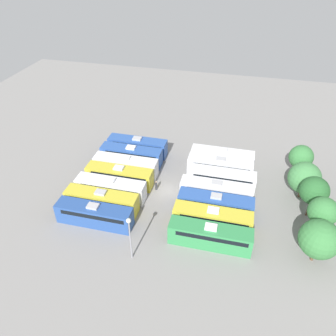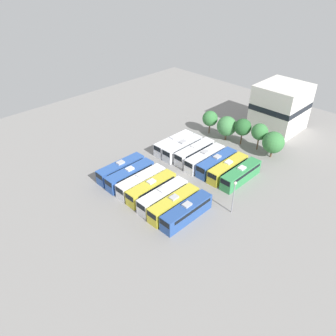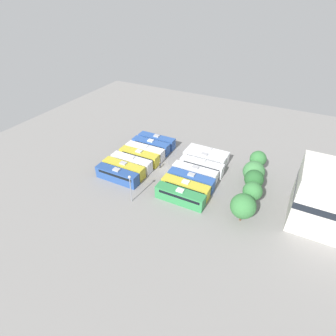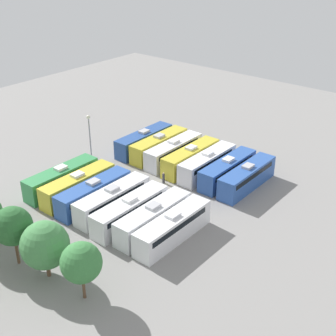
% 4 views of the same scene
% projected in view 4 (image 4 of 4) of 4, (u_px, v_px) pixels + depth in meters
% --- Properties ---
extents(ground_plane, '(115.05, 115.05, 0.00)m').
position_uv_depth(ground_plane, '(155.00, 187.00, 64.87)').
color(ground_plane, gray).
extents(bus_0, '(2.63, 11.16, 3.45)m').
position_uv_depth(bus_0, '(247.00, 177.00, 64.12)').
color(bus_0, '#2D56A8').
rests_on(bus_0, ground_plane).
extents(bus_1, '(2.63, 11.16, 3.45)m').
position_uv_depth(bus_1, '(228.00, 169.00, 66.03)').
color(bus_1, '#2D56A8').
rests_on(bus_1, ground_plane).
extents(bus_2, '(2.63, 11.16, 3.45)m').
position_uv_depth(bus_2, '(207.00, 163.00, 67.87)').
color(bus_2, white).
rests_on(bus_2, ground_plane).
extents(bus_3, '(2.63, 11.16, 3.45)m').
position_uv_depth(bus_3, '(191.00, 157.00, 69.60)').
color(bus_3, gold).
rests_on(bus_3, ground_plane).
extents(bus_4, '(2.63, 11.16, 3.45)m').
position_uv_depth(bus_4, '(174.00, 151.00, 71.66)').
color(bus_4, white).
rests_on(bus_4, ground_plane).
extents(bus_5, '(2.63, 11.16, 3.45)m').
position_uv_depth(bus_5, '(159.00, 145.00, 73.57)').
color(bus_5, gold).
rests_on(bus_5, ground_plane).
extents(bus_6, '(2.63, 11.16, 3.45)m').
position_uv_depth(bus_6, '(144.00, 141.00, 75.19)').
color(bus_6, '#284C93').
rests_on(bus_6, ground_plane).
extents(bus_7, '(2.63, 11.16, 3.45)m').
position_uv_depth(bus_7, '(173.00, 227.00, 53.17)').
color(bus_7, white).
rests_on(bus_7, ground_plane).
extents(bus_8, '(2.63, 11.16, 3.45)m').
position_uv_depth(bus_8, '(153.00, 218.00, 54.91)').
color(bus_8, silver).
rests_on(bus_8, ground_plane).
extents(bus_9, '(2.63, 11.16, 3.45)m').
position_uv_depth(bus_9, '(130.00, 210.00, 56.36)').
color(bus_9, silver).
rests_on(bus_9, ground_plane).
extents(bus_10, '(2.63, 11.16, 3.45)m').
position_uv_depth(bus_10, '(112.00, 200.00, 58.60)').
color(bus_10, silver).
rests_on(bus_10, ground_plane).
extents(bus_11, '(2.63, 11.16, 3.45)m').
position_uv_depth(bus_11, '(94.00, 193.00, 60.15)').
color(bus_11, '#2D56A8').
rests_on(bus_11, ground_plane).
extents(bus_12, '(2.63, 11.16, 3.45)m').
position_uv_depth(bus_12, '(78.00, 185.00, 61.94)').
color(bus_12, gold).
rests_on(bus_12, ground_plane).
extents(bus_13, '(2.63, 11.16, 3.45)m').
position_uv_depth(bus_13, '(62.00, 178.00, 63.71)').
color(bus_13, '#338C4C').
rests_on(bus_13, ground_plane).
extents(worker_person, '(0.36, 0.36, 1.67)m').
position_uv_depth(worker_person, '(164.00, 178.00, 65.69)').
color(worker_person, '#333338').
rests_on(worker_person, ground_plane).
extents(light_pole, '(0.60, 0.60, 6.98)m').
position_uv_depth(light_pole, '(89.00, 129.00, 71.51)').
color(light_pole, gray).
rests_on(light_pole, ground_plane).
extents(tree_0, '(4.00, 4.00, 6.23)m').
position_uv_depth(tree_0, '(81.00, 263.00, 43.45)').
color(tree_0, brown).
rests_on(tree_0, ground_plane).
extents(tree_1, '(4.99, 4.99, 6.33)m').
position_uv_depth(tree_1, '(45.00, 245.00, 46.53)').
color(tree_1, brown).
rests_on(tree_1, ground_plane).
extents(tree_2, '(4.16, 4.16, 6.82)m').
position_uv_depth(tree_2, '(13.00, 226.00, 47.96)').
color(tree_2, brown).
rests_on(tree_2, ground_plane).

